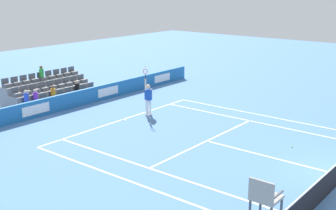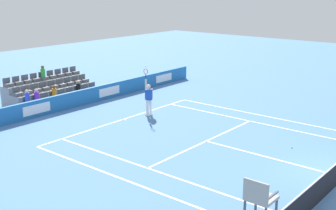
# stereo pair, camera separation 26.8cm
# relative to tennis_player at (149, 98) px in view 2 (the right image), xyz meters

# --- Properties ---
(line_baseline) EXTENTS (10.97, 0.10, 0.01)m
(line_baseline) POSITION_rel_tennis_player_xyz_m (1.47, -0.56, -0.99)
(line_baseline) COLOR white
(line_baseline) RESTS_ON ground
(line_service) EXTENTS (8.23, 0.10, 0.01)m
(line_service) POSITION_rel_tennis_player_xyz_m (1.47, 4.93, -0.99)
(line_service) COLOR white
(line_service) RESTS_ON ground
(line_centre_service) EXTENTS (0.10, 6.40, 0.01)m
(line_centre_service) POSITION_rel_tennis_player_xyz_m (1.47, 8.13, -0.99)
(line_centre_service) COLOR white
(line_centre_service) RESTS_ON ground
(line_singles_sideline_left) EXTENTS (0.10, 11.89, 0.01)m
(line_singles_sideline_left) POSITION_rel_tennis_player_xyz_m (5.59, 5.38, -0.99)
(line_singles_sideline_left) COLOR white
(line_singles_sideline_left) RESTS_ON ground
(line_singles_sideline_right) EXTENTS (0.10, 11.89, 0.01)m
(line_singles_sideline_right) POSITION_rel_tennis_player_xyz_m (-2.64, 5.38, -0.99)
(line_singles_sideline_right) COLOR white
(line_singles_sideline_right) RESTS_ON ground
(line_doubles_sideline_left) EXTENTS (0.10, 11.89, 0.01)m
(line_doubles_sideline_left) POSITION_rel_tennis_player_xyz_m (6.96, 5.38, -0.99)
(line_doubles_sideline_left) COLOR white
(line_doubles_sideline_left) RESTS_ON ground
(line_doubles_sideline_right) EXTENTS (0.10, 11.89, 0.01)m
(line_doubles_sideline_right) POSITION_rel_tennis_player_xyz_m (-4.01, 5.38, -0.99)
(line_doubles_sideline_right) COLOR white
(line_doubles_sideline_right) RESTS_ON ground
(line_centre_mark) EXTENTS (0.10, 0.20, 0.01)m
(line_centre_mark) POSITION_rel_tennis_player_xyz_m (1.47, -0.46, -0.99)
(line_centre_mark) COLOR white
(line_centre_mark) RESTS_ON ground
(sponsor_barrier) EXTENTS (21.86, 0.22, 0.95)m
(sponsor_barrier) POSITION_rel_tennis_player_xyz_m (1.47, -4.62, -0.52)
(sponsor_barrier) COLOR #1E66AD
(sponsor_barrier) RESTS_ON ground
(tennis_player) EXTENTS (0.53, 0.36, 2.85)m
(tennis_player) POSITION_rel_tennis_player_xyz_m (0.00, 0.00, 0.00)
(tennis_player) COLOR white
(tennis_player) RESTS_ON ground
(umpire_chair) EXTENTS (0.70, 0.70, 2.34)m
(umpire_chair) POSITION_rel_tennis_player_xyz_m (8.23, 11.23, 0.53)
(umpire_chair) COLOR #474C54
(umpire_chair) RESTS_ON ground
(stadium_stand) EXTENTS (5.58, 2.85, 2.18)m
(stadium_stand) POSITION_rel_tennis_player_xyz_m (1.48, -6.92, -0.45)
(stadium_stand) COLOR gray
(stadium_stand) RESTS_ON ground
(loose_tennis_ball) EXTENTS (0.07, 0.07, 0.07)m
(loose_tennis_ball) POSITION_rel_tennis_player_xyz_m (-0.20, 8.43, -0.96)
(loose_tennis_ball) COLOR #D1E533
(loose_tennis_ball) RESTS_ON ground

